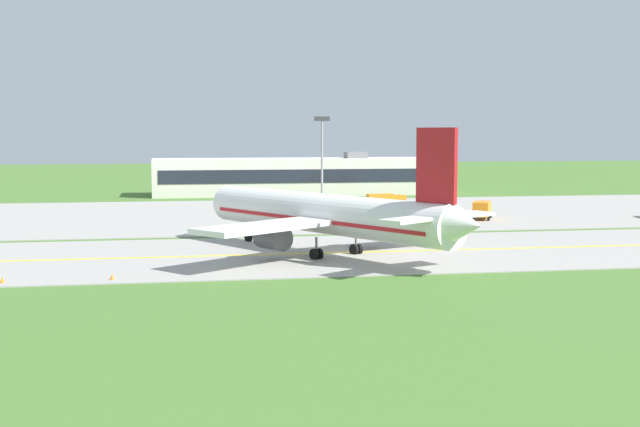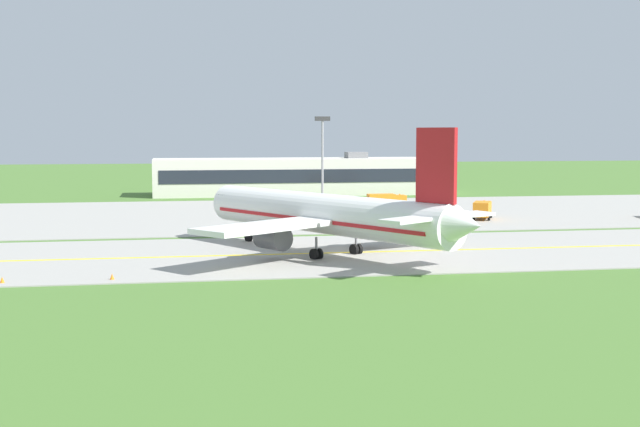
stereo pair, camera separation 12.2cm
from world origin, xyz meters
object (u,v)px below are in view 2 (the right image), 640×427
at_px(apron_light_mast, 322,151).
at_px(service_truck_fuel, 386,201).
at_px(service_truck_baggage, 482,209).
at_px(airplane_lead, 327,214).

bearing_deg(apron_light_mast, service_truck_fuel, -21.21).
relative_size(service_truck_baggage, apron_light_mast, 0.43).
xyz_separation_m(service_truck_baggage, apron_light_mast, (-19.27, 19.78, 7.79)).
relative_size(service_truck_baggage, service_truck_fuel, 1.05).
distance_m(service_truck_baggage, service_truck_fuel, 18.81).
bearing_deg(service_truck_fuel, airplane_lead, -111.24).
height_order(service_truck_baggage, service_truck_fuel, same).
xyz_separation_m(airplane_lead, service_truck_baggage, (27.75, 30.21, -2.60)).
relative_size(airplane_lead, apron_light_mast, 2.45).
bearing_deg(apron_light_mast, airplane_lead, -99.63).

